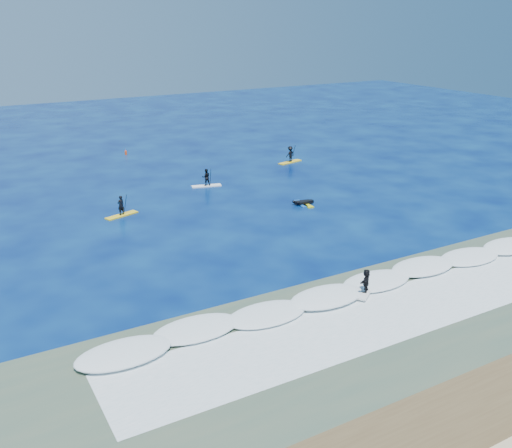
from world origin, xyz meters
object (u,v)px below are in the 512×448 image
sup_paddler_right (290,155)px  marker_buoy (126,152)px  sup_paddler_left (121,209)px  prone_paddler_near (305,203)px  wave_surfer (366,282)px  prone_paddler_far (301,203)px  sup_paddler_center (206,179)px

sup_paddler_right → marker_buoy: size_ratio=4.86×
sup_paddler_left → prone_paddler_near: 15.61m
wave_surfer → sup_paddler_right: bearing=29.6°
prone_paddler_near → prone_paddler_far: prone_paddler_near is taller
sup_paddler_center → sup_paddler_right: (12.16, 4.00, 0.09)m
prone_paddler_near → marker_buoy: size_ratio=3.23×
marker_buoy → prone_paddler_far: bearing=-73.7°
sup_paddler_left → sup_paddler_right: 23.42m
sup_paddler_left → prone_paddler_near: (14.77, -5.02, -0.47)m
sup_paddler_center → marker_buoy: (-2.72, 16.73, -0.46)m
prone_paddler_near → wave_surfer: (-6.50, -15.92, 0.70)m
sup_paddler_right → sup_paddler_left: bearing=-172.7°
sup_paddler_center → marker_buoy: sup_paddler_center is taller
prone_paddler_far → wave_surfer: (-6.28, -16.18, 0.71)m
sup_paddler_center → wave_surfer: (-1.43, -25.33, 0.11)m
sup_paddler_left → wave_surfer: bearing=-86.7°
sup_paddler_left → sup_paddler_right: sup_paddler_right is taller
sup_paddler_left → marker_buoy: sup_paddler_left is taller
sup_paddler_center → prone_paddler_near: bearing=-47.7°
sup_paddler_center → marker_buoy: bearing=113.3°
wave_surfer → marker_buoy: 42.09m
sup_paddler_center → prone_paddler_near: (5.06, -9.42, -0.60)m
wave_surfer → sup_paddler_center: bearing=51.2°
sup_paddler_left → sup_paddler_center: same height
sup_paddler_left → prone_paddler_far: size_ratio=1.38×
sup_paddler_left → sup_paddler_right: bearing=2.7°
prone_paddler_far → marker_buoy: size_ratio=3.27×
sup_paddler_center → prone_paddler_far: bearing=-48.0°
wave_surfer → marker_buoy: (-1.28, 42.06, -0.57)m
sup_paddler_left → marker_buoy: 22.25m
sup_paddler_right → prone_paddler_far: bearing=-132.7°
prone_paddler_far → sup_paddler_right: bearing=-18.4°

